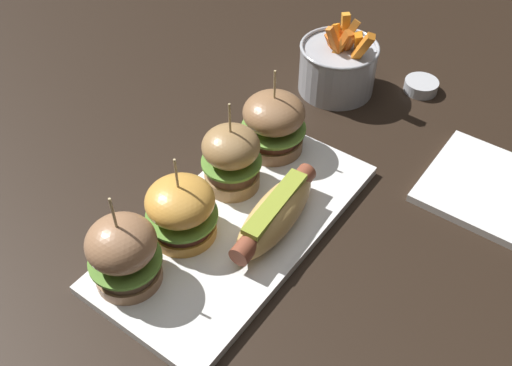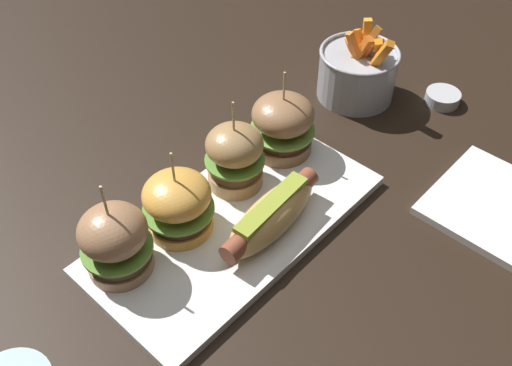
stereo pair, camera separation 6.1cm
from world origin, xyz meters
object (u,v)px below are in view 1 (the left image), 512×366
(platter_main, at_px, (238,225))
(slider_center_right, at_px, (231,158))
(slider_far_left, at_px, (123,253))
(slider_far_right, at_px, (274,123))
(sauce_ramekin, at_px, (421,86))
(side_plate, at_px, (489,188))
(slider_center_left, at_px, (181,210))
(fries_bucket, at_px, (338,66))
(hot_dog, at_px, (275,213))

(platter_main, xyz_separation_m, slider_center_right, (0.05, 0.05, 0.06))
(slider_far_left, relative_size, slider_far_right, 1.02)
(slider_far_left, relative_size, slider_center_right, 1.00)
(sauce_ramekin, height_order, side_plate, sauce_ramekin)
(slider_center_left, height_order, sauce_ramekin, slider_center_left)
(slider_center_left, distance_m, slider_center_right, 0.11)
(slider_center_right, height_order, sauce_ramekin, slider_center_right)
(slider_center_right, distance_m, side_plate, 0.37)
(sauce_ramekin, bearing_deg, platter_main, 171.64)
(slider_far_left, bearing_deg, slider_center_right, -0.36)
(fries_bucket, xyz_separation_m, side_plate, (-0.09, -0.31, -0.04))
(hot_dog, height_order, slider_center_right, slider_center_right)
(slider_far_right, bearing_deg, side_plate, -68.34)
(slider_far_right, bearing_deg, slider_center_left, -179.20)
(hot_dog, bearing_deg, slider_center_left, 130.87)
(slider_far_left, distance_m, slider_center_right, 0.20)
(slider_center_left, relative_size, side_plate, 0.74)
(slider_far_left, relative_size, fries_bucket, 1.03)
(slider_far_left, distance_m, side_plate, 0.52)
(slider_far_right, xyz_separation_m, fries_bucket, (0.20, 0.01, -0.02))
(platter_main, xyz_separation_m, hot_dog, (0.02, -0.04, 0.03))
(hot_dog, bearing_deg, slider_far_left, 150.77)
(platter_main, relative_size, sauce_ramekin, 7.06)
(slider_center_right, bearing_deg, slider_center_left, -177.59)
(platter_main, relative_size, slider_center_right, 2.89)
(platter_main, bearing_deg, side_plate, -42.75)
(hot_dog, bearing_deg, sauce_ramekin, -2.66)
(slider_center_right, xyz_separation_m, sauce_ramekin, (0.38, -0.11, -0.05))
(platter_main, height_order, slider_center_left, slider_center_left)
(platter_main, relative_size, slider_far_right, 2.96)
(hot_dog, distance_m, side_plate, 0.32)
(slider_center_right, distance_m, fries_bucket, 0.30)
(hot_dog, distance_m, fries_bucket, 0.35)
(platter_main, distance_m, slider_far_left, 0.17)
(slider_far_right, bearing_deg, platter_main, -162.19)
(slider_center_right, bearing_deg, slider_far_right, -1.01)
(platter_main, relative_size, hot_dog, 2.28)
(platter_main, xyz_separation_m, slider_far_right, (0.15, 0.05, 0.05))
(sauce_ramekin, bearing_deg, hot_dog, 177.34)
(hot_dog, xyz_separation_m, sauce_ramekin, (0.42, -0.02, -0.03))
(platter_main, relative_size, slider_center_left, 3.13)
(slider_center_left, height_order, side_plate, slider_center_left)
(fries_bucket, xyz_separation_m, sauce_ramekin, (0.08, -0.12, -0.04))
(slider_far_right, bearing_deg, fries_bucket, 2.56)
(fries_bucket, relative_size, sauce_ramekin, 2.36)
(hot_dog, relative_size, slider_center_left, 1.38)
(hot_dog, bearing_deg, fries_bucket, 17.09)
(hot_dog, xyz_separation_m, fries_bucket, (0.33, 0.10, 0.01))
(slider_far_right, height_order, side_plate, slider_far_right)
(platter_main, relative_size, slider_far_left, 2.90)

